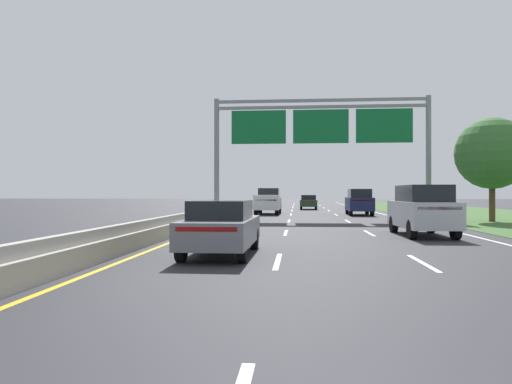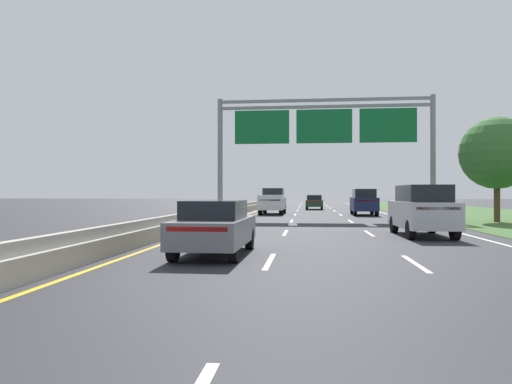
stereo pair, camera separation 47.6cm
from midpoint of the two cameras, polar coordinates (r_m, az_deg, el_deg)
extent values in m
plane|color=#2B2B30|center=(36.98, 7.87, -2.89)|extent=(220.00, 220.00, 0.00)
cube|color=white|center=(12.57, 2.73, -8.27)|extent=(0.14, 3.00, 0.01)
cube|color=white|center=(21.51, 4.17, -4.87)|extent=(0.14, 3.00, 0.01)
cube|color=white|center=(30.48, 4.75, -3.47)|extent=(0.14, 3.00, 0.01)
cube|color=white|center=(39.47, 5.07, -2.71)|extent=(0.14, 3.00, 0.01)
cube|color=white|center=(48.46, 5.27, -2.23)|extent=(0.14, 3.00, 0.01)
cube|color=white|center=(57.45, 5.41, -1.90)|extent=(0.14, 3.00, 0.01)
cube|color=white|center=(66.45, 5.51, -1.66)|extent=(0.14, 3.00, 0.01)
cube|color=white|center=(75.45, 5.58, -1.48)|extent=(0.14, 3.00, 0.01)
cube|color=white|center=(84.44, 5.64, -1.33)|extent=(0.14, 3.00, 0.01)
cube|color=white|center=(12.89, 19.55, -8.06)|extent=(0.14, 3.00, 0.01)
cube|color=white|center=(21.70, 14.01, -4.83)|extent=(0.14, 3.00, 0.01)
cube|color=white|center=(30.62, 11.70, -3.46)|extent=(0.14, 3.00, 0.01)
cube|color=white|center=(39.57, 10.44, -2.70)|extent=(0.14, 3.00, 0.01)
cube|color=white|center=(48.54, 9.64, -2.23)|extent=(0.14, 3.00, 0.01)
cube|color=white|center=(57.53, 9.09, -1.90)|extent=(0.14, 3.00, 0.01)
cube|color=white|center=(66.51, 8.70, -1.66)|extent=(0.14, 3.00, 0.01)
cube|color=white|center=(75.50, 8.39, -1.47)|extent=(0.14, 3.00, 0.01)
cube|color=white|center=(84.49, 8.15, -1.33)|extent=(0.14, 3.00, 0.01)
cube|color=white|center=(37.62, 16.90, -2.83)|extent=(0.16, 106.00, 0.01)
cube|color=gold|center=(37.27, -1.25, -2.86)|extent=(0.16, 106.00, 0.01)
cube|color=#3D602D|center=(39.91, 28.34, -2.66)|extent=(14.00, 110.00, 0.02)
cube|color=#A8A399|center=(37.36, -2.31, -2.44)|extent=(0.60, 110.00, 0.55)
cube|color=#A8A399|center=(37.34, -2.31, -1.79)|extent=(0.25, 110.00, 0.30)
cylinder|color=gray|center=(34.07, -3.92, 4.02)|extent=(0.36, 0.36, 8.49)
cylinder|color=gray|center=(34.67, 20.81, 3.95)|extent=(0.36, 0.36, 8.49)
cube|color=gray|center=(34.11, 8.55, 10.83)|extent=(14.70, 0.24, 0.20)
cube|color=gray|center=(34.03, 8.55, 10.08)|extent=(14.70, 0.24, 0.20)
cube|color=#0C602D|center=(33.73, 1.12, 7.77)|extent=(3.83, 0.12, 2.34)
cube|color=#0C602D|center=(33.63, 8.57, 7.80)|extent=(3.83, 0.12, 2.34)
cube|color=#0C602D|center=(34.09, 15.93, 7.70)|extent=(3.83, 0.12, 2.34)
cube|color=silver|center=(40.24, 2.34, -1.36)|extent=(2.08, 5.43, 1.00)
cube|color=black|center=(41.08, 2.44, -0.09)|extent=(1.75, 1.93, 0.78)
cube|color=#B21414|center=(37.58, 2.01, -0.99)|extent=(1.68, 0.11, 0.12)
cube|color=silver|center=(38.51, 2.14, -0.52)|extent=(2.03, 1.97, 0.20)
cylinder|color=black|center=(42.16, 1.40, -1.98)|extent=(0.31, 0.84, 0.84)
cylinder|color=black|center=(42.02, 3.70, -1.99)|extent=(0.31, 0.84, 0.84)
cylinder|color=black|center=(38.51, 0.86, -2.16)|extent=(0.31, 0.84, 0.84)
cylinder|color=black|center=(38.36, 3.39, -2.16)|extent=(0.31, 0.84, 0.84)
cube|color=#193D23|center=(52.17, 7.27, -1.33)|extent=(1.91, 4.44, 0.72)
cube|color=black|center=(52.11, 7.27, -0.65)|extent=(1.61, 2.33, 0.52)
cube|color=#B21414|center=(50.01, 7.27, -1.13)|extent=(1.53, 0.11, 0.12)
cylinder|color=black|center=(53.68, 6.41, -1.68)|extent=(0.23, 0.66, 0.66)
cylinder|color=black|center=(53.68, 8.12, -1.68)|extent=(0.23, 0.66, 0.66)
cylinder|color=black|center=(50.69, 6.36, -1.77)|extent=(0.23, 0.66, 0.66)
cylinder|color=black|center=(50.69, 8.17, -1.77)|extent=(0.23, 0.66, 0.66)
cube|color=#161E47|center=(39.37, 13.13, -1.40)|extent=(1.99, 4.74, 1.05)
cube|color=black|center=(39.21, 13.15, -0.14)|extent=(1.69, 3.03, 0.68)
cube|color=#B21414|center=(37.07, 13.49, -0.99)|extent=(1.60, 0.11, 0.12)
cylinder|color=black|center=(40.90, 11.76, -2.09)|extent=(0.28, 0.77, 0.76)
cylinder|color=black|center=(41.06, 14.04, -2.08)|extent=(0.28, 0.77, 0.76)
cylinder|color=black|center=(37.72, 12.14, -2.26)|extent=(0.28, 0.77, 0.76)
cylinder|color=black|center=(37.89, 14.61, -2.25)|extent=(0.28, 0.77, 0.76)
cube|color=#B2B5BA|center=(20.94, 19.87, -2.53)|extent=(1.98, 4.73, 1.05)
cube|color=black|center=(20.78, 19.98, -0.16)|extent=(1.69, 3.03, 0.68)
cube|color=#B21414|center=(18.70, 21.67, -1.85)|extent=(1.60, 0.11, 0.12)
cylinder|color=black|center=(22.33, 16.79, -3.73)|extent=(0.27, 0.76, 0.76)
cylinder|color=black|center=(22.72, 20.85, -3.66)|extent=(0.27, 0.76, 0.76)
cylinder|color=black|center=(19.22, 18.72, -4.31)|extent=(0.27, 0.76, 0.76)
cylinder|color=black|center=(19.67, 23.38, -4.21)|extent=(0.27, 0.76, 0.76)
cube|color=slate|center=(13.79, -3.93, -4.68)|extent=(1.87, 4.42, 0.72)
cube|color=black|center=(13.70, -3.97, -2.11)|extent=(1.59, 2.32, 0.52)
cube|color=#B21414|center=(11.66, -5.92, -4.45)|extent=(1.53, 0.10, 0.12)
cylinder|color=black|center=(15.44, -5.83, -5.53)|extent=(0.23, 0.66, 0.66)
cylinder|color=black|center=(15.17, 0.11, -5.63)|extent=(0.23, 0.66, 0.66)
cylinder|color=black|center=(12.55, -8.83, -6.78)|extent=(0.23, 0.66, 0.66)
cylinder|color=black|center=(12.22, -1.54, -6.96)|extent=(0.23, 0.66, 0.66)
cylinder|color=#4C3823|center=(32.68, 27.28, -1.07)|extent=(0.36, 0.36, 2.48)
sphere|color=#33662D|center=(32.77, 27.28, 4.18)|extent=(4.41, 4.41, 4.41)
camera|label=1|loc=(0.24, -89.39, 0.00)|focal=33.38mm
camera|label=2|loc=(0.24, 90.61, 0.00)|focal=33.38mm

